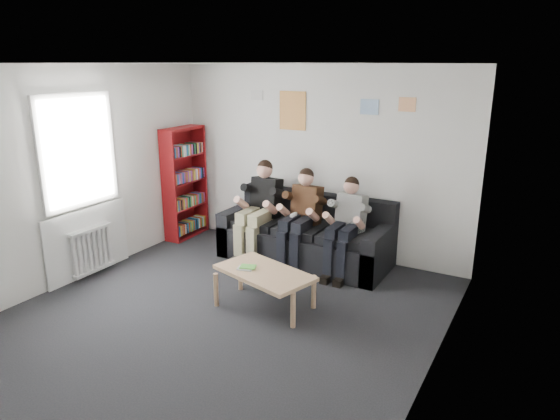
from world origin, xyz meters
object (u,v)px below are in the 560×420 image
Objects in this scene: sofa at (306,238)px; person_middle at (300,218)px; bookshelf at (185,183)px; coffee_table at (264,275)px; person_right at (345,227)px; person_left at (258,210)px.

sofa is 0.41m from person_middle.
person_middle is (2.16, -0.20, -0.20)m from bookshelf.
person_right is at bearing 72.10° from coffee_table.
coffee_table is at bearing -34.93° from bookshelf.
bookshelf is 1.31× the size of person_middle.
person_middle is 1.03× the size of person_right.
coffee_table is 1.37m from person_middle.
coffee_table is at bearing -75.58° from person_middle.
sofa is at bearing 98.69° from coffee_table.
coffee_table is 1.62m from person_left.
person_left is at bearing 124.18° from coffee_table.
person_right is (2.82, -0.20, -0.22)m from bookshelf.
sofa is 1.35× the size of bookshelf.
person_right is (0.66, -0.20, 0.33)m from sofa.
bookshelf is 1.27× the size of person_left.
bookshelf is 2.83m from person_right.
person_middle is (-0.23, 1.32, 0.29)m from coffee_table.
person_middle reaches higher than coffee_table.
sofa reaches higher than coffee_table.
coffee_table is 0.86× the size of person_right.
person_right reaches higher than sofa.
person_left reaches higher than sofa.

